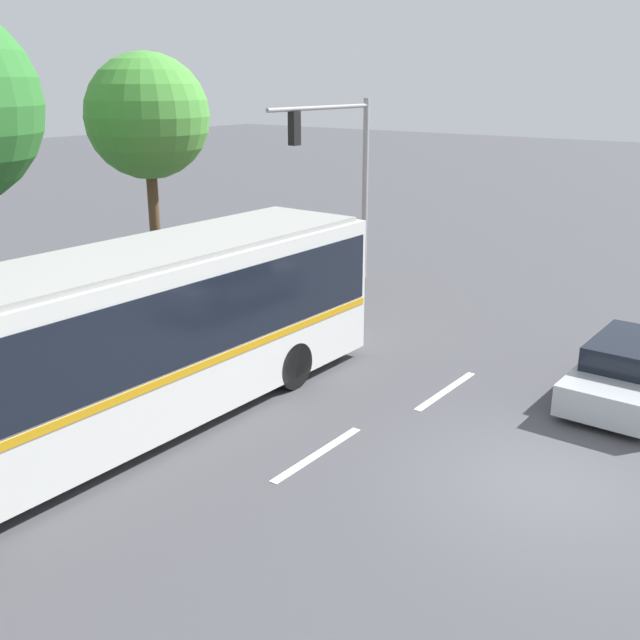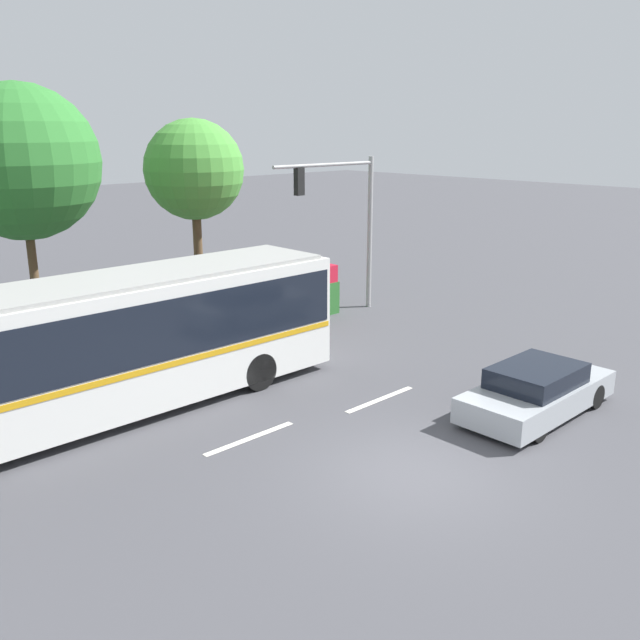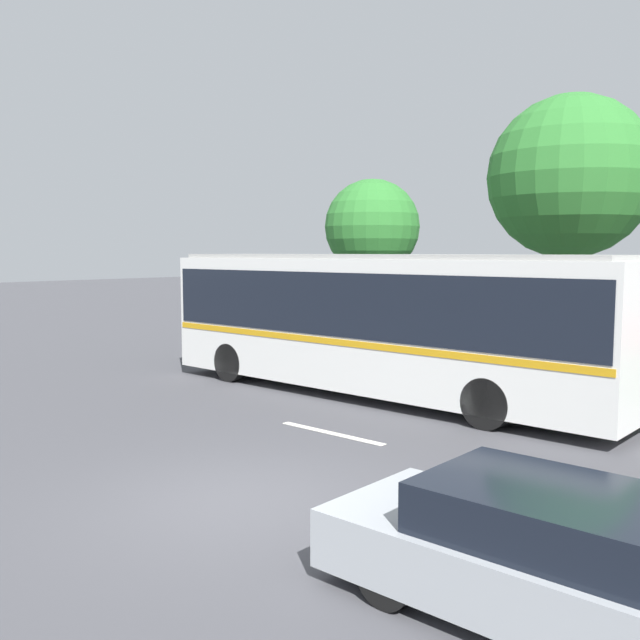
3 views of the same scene
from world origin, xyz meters
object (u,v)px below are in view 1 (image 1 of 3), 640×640
(city_bus, at_px, (120,335))
(street_tree_right, at_px, (147,117))
(sedan_foreground, at_px, (635,370))
(traffic_light_pole, at_px, (343,163))

(city_bus, relative_size, street_tree_right, 1.68)
(city_bus, relative_size, sedan_foreground, 2.64)
(street_tree_right, bearing_deg, traffic_light_pole, -60.26)
(city_bus, xyz_separation_m, sedan_foreground, (7.18, -6.98, -1.28))
(sedan_foreground, relative_size, street_tree_right, 0.64)
(sedan_foreground, xyz_separation_m, traffic_light_pole, (3.45, 9.67, 3.18))
(traffic_light_pole, relative_size, street_tree_right, 0.81)
(traffic_light_pole, bearing_deg, street_tree_right, -60.26)
(street_tree_right, bearing_deg, sedan_foreground, -91.87)
(sedan_foreground, bearing_deg, traffic_light_pole, 70.59)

